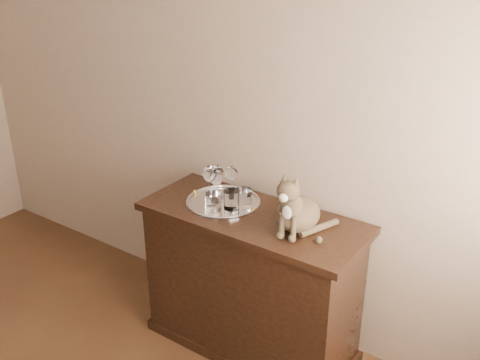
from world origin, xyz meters
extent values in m
cube|color=tan|center=(0.00, 2.25, 1.35)|extent=(4.00, 0.10, 2.70)
cylinder|color=silver|center=(0.40, 1.96, 0.85)|extent=(0.40, 0.40, 0.01)
cylinder|color=white|center=(0.48, 1.93, 0.91)|extent=(0.09, 0.09, 0.10)
cylinder|color=silver|center=(0.41, 1.85, 0.91)|extent=(0.09, 0.09, 0.10)
cylinder|color=white|center=(0.52, 1.97, 0.91)|extent=(0.09, 0.09, 0.10)
camera|label=1|loc=(1.94, -0.12, 2.13)|focal=40.00mm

